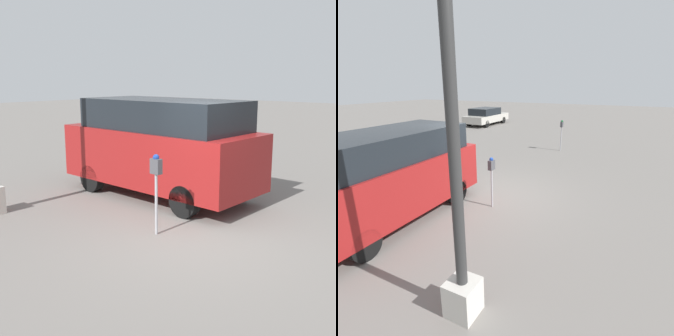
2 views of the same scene
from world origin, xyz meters
The scene contains 3 objects.
ground_plane centered at (0.00, 0.00, 0.00)m, with size 80.00×80.00×0.00m, color slate.
parking_meter_near centered at (0.60, 0.50, 1.04)m, with size 0.20×0.12×1.41m.
parked_van centered at (2.21, -1.37, 1.18)m, with size 4.65×1.92×2.20m.
Camera 1 is at (-4.13, 5.55, 2.66)m, focal length 45.00 mm.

